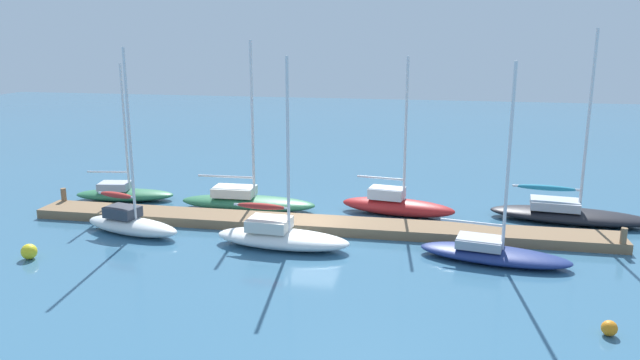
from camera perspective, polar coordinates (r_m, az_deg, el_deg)
name	(u,v)px	position (r m, az deg, el deg)	size (l,w,h in m)	color
ground_plane	(312,229)	(30.35, -0.71, -4.55)	(120.00, 120.00, 0.00)	#386684
dock_pier	(312,224)	(30.28, -0.71, -4.13)	(28.80, 2.01, 0.46)	#846647
dock_piling_near_end	(64,199)	(36.29, -22.65, -1.62)	(0.28, 0.28, 1.17)	#846647
dock_piling_far_end	(623,241)	(29.96, 26.29, -5.08)	(0.28, 0.28, 1.17)	#846647
sailboat_0	(124,193)	(37.05, -17.74, -1.11)	(5.83, 2.62, 7.78)	#2D7047
sailboat_1	(130,222)	(30.84, -17.17, -3.74)	(5.42, 2.79, 8.79)	white
sailboat_2	(246,200)	(33.65, -6.85, -1.90)	(7.49, 2.21, 9.06)	#2D7047
sailboat_3	(281,235)	(27.74, -3.68, -5.14)	(6.32, 2.56, 8.48)	white
sailboat_4	(396,204)	(32.76, 7.09, -2.23)	(6.24, 2.66, 8.27)	#B21E1E
sailboat_5	(493,252)	(27.06, 15.71, -6.42)	(6.50, 3.12, 8.36)	navy
sailboat_6	(568,212)	(33.76, 22.02, -2.81)	(8.11, 3.27, 9.61)	black
mooring_buoy_yellow	(29,252)	(29.14, -25.37, -6.02)	(0.66, 0.66, 0.66)	yellow
mooring_buoy_orange	(609,328)	(22.18, 25.25, -12.32)	(0.51, 0.51, 0.51)	orange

